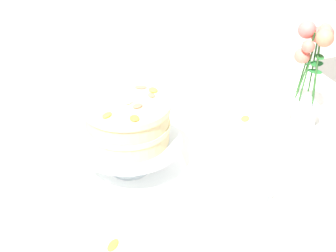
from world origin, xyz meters
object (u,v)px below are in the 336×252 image
object	(u,v)px
cake_stand	(128,144)
flower_vase	(310,78)
dining_table	(195,186)
teacup	(253,199)
layer_cake	(127,121)

from	to	relation	value
cake_stand	flower_vase	bearing A→B (deg)	3.55
cake_stand	dining_table	bearing A→B (deg)	-9.79
flower_vase	cake_stand	bearing A→B (deg)	-176.45
flower_vase	teacup	distance (m)	0.47
layer_cake	teacup	xyz separation A→B (m)	(0.25, -0.26, -0.13)
dining_table	teacup	distance (m)	0.26
flower_vase	layer_cake	bearing A→B (deg)	-176.44
dining_table	layer_cake	world-z (taller)	layer_cake
cake_stand	flower_vase	distance (m)	0.60
dining_table	flower_vase	size ratio (longest dim) A/B	4.08
cake_stand	layer_cake	bearing A→B (deg)	-34.82
flower_vase	teacup	world-z (taller)	flower_vase
dining_table	cake_stand	distance (m)	0.26
dining_table	flower_vase	xyz separation A→B (m)	(0.40, 0.07, 0.26)
cake_stand	teacup	distance (m)	0.37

